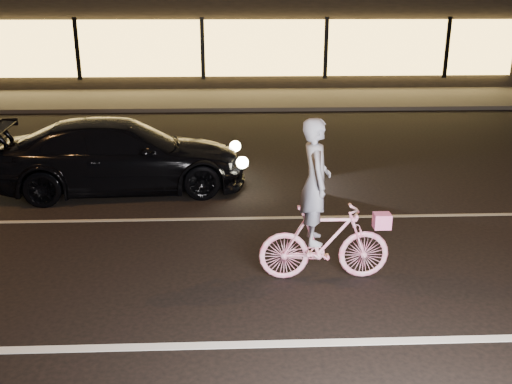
{
  "coord_description": "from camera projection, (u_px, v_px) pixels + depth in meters",
  "views": [
    {
      "loc": [
        1.05,
        -6.47,
        3.34
      ],
      "look_at": [
        1.34,
        0.6,
        0.92
      ],
      "focal_mm": 40.0,
      "sensor_mm": 36.0,
      "label": 1
    }
  ],
  "objects": [
    {
      "name": "lane_stripe_near",
      "position": [
        131.0,
        347.0,
        5.73
      ],
      "size": [
        60.0,
        0.12,
        0.01
      ],
      "primitive_type": "cube",
      "color": "silver",
      "rests_on": "ground"
    },
    {
      "name": "storefront",
      "position": [
        207.0,
        27.0,
        24.4
      ],
      "size": [
        25.4,
        8.42,
        4.2
      ],
      "color": "black",
      "rests_on": "ground"
    },
    {
      "name": "ground",
      "position": [
        151.0,
        278.0,
        7.15
      ],
      "size": [
        90.0,
        90.0,
        0.0
      ],
      "primitive_type": "plane",
      "color": "black",
      "rests_on": "ground"
    },
    {
      "name": "cyclist",
      "position": [
        322.0,
        224.0,
        6.93
      ],
      "size": [
        1.62,
        0.56,
        2.04
      ],
      "rotation": [
        0.0,
        0.0,
        1.57
      ],
      "color": "#FF327C",
      "rests_on": "ground"
    },
    {
      "name": "lane_stripe_far",
      "position": [
        168.0,
        219.0,
        9.04
      ],
      "size": [
        60.0,
        0.1,
        0.01
      ],
      "primitive_type": "cube",
      "color": "gray",
      "rests_on": "ground"
    },
    {
      "name": "sidewalk",
      "position": [
        201.0,
        99.0,
        19.43
      ],
      "size": [
        30.0,
        4.0,
        0.12
      ],
      "primitive_type": "cube",
      "color": "#383533",
      "rests_on": "ground"
    },
    {
      "name": "sedan",
      "position": [
        122.0,
        155.0,
        10.29
      ],
      "size": [
        4.59,
        2.23,
        1.29
      ],
      "rotation": [
        0.0,
        0.0,
        1.67
      ],
      "color": "black",
      "rests_on": "ground"
    }
  ]
}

